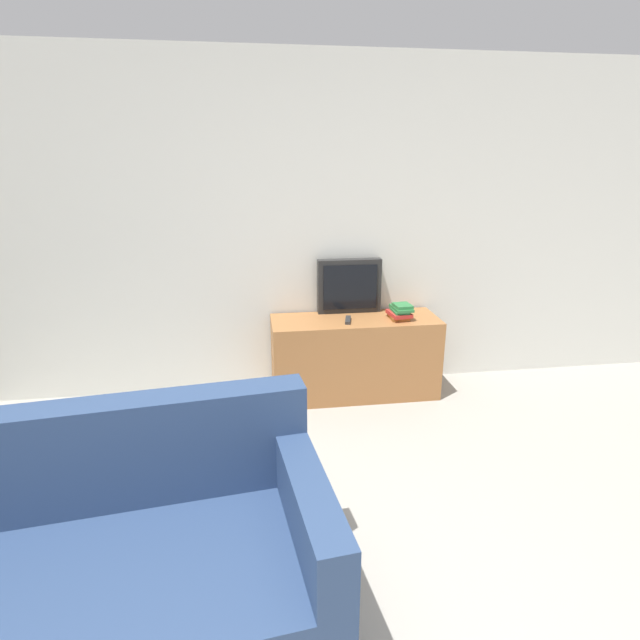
# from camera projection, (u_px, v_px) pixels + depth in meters

# --- Properties ---
(wall_back) EXTENTS (9.00, 0.06, 2.60)m
(wall_back) POSITION_uv_depth(u_px,v_px,m) (263.00, 231.00, 3.88)
(wall_back) COLOR silver
(wall_back) RESTS_ON ground_plane
(tv_stand) EXTENTS (1.32, 0.46, 0.64)m
(tv_stand) POSITION_uv_depth(u_px,v_px,m) (355.00, 357.00, 4.01)
(tv_stand) COLOR #9E6638
(tv_stand) RESTS_ON ground_plane
(television) EXTENTS (0.51, 0.09, 0.44)m
(television) POSITION_uv_depth(u_px,v_px,m) (349.00, 286.00, 4.02)
(television) COLOR black
(television) RESTS_ON tv_stand
(couch) EXTENTS (2.12, 1.10, 0.91)m
(couch) POSITION_uv_depth(u_px,v_px,m) (55.00, 595.00, 1.84)
(couch) COLOR navy
(couch) RESTS_ON ground_plane
(book_stack) EXTENTS (0.18, 0.22, 0.12)m
(book_stack) POSITION_uv_depth(u_px,v_px,m) (400.00, 312.00, 3.89)
(book_stack) COLOR #995623
(book_stack) RESTS_ON tv_stand
(remote_on_stand) EXTENTS (0.08, 0.17, 0.02)m
(remote_on_stand) POSITION_uv_depth(u_px,v_px,m) (348.00, 320.00, 3.84)
(remote_on_stand) COLOR #2D2D2D
(remote_on_stand) RESTS_ON tv_stand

